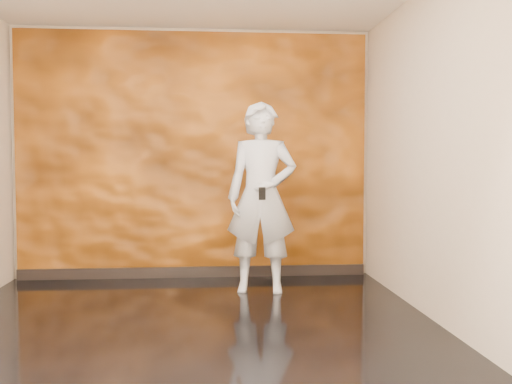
# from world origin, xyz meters

# --- Properties ---
(room) EXTENTS (4.02, 4.02, 2.81)m
(room) POSITION_xyz_m (0.00, 0.00, 1.40)
(room) COLOR black
(room) RESTS_ON ground
(feature_wall) EXTENTS (3.90, 0.06, 2.75)m
(feature_wall) POSITION_xyz_m (0.00, 1.96, 1.38)
(feature_wall) COLOR #CE6A15
(feature_wall) RESTS_ON ground
(baseboard) EXTENTS (3.90, 0.04, 0.12)m
(baseboard) POSITION_xyz_m (0.00, 1.92, 0.06)
(baseboard) COLOR black
(baseboard) RESTS_ON ground
(man) EXTENTS (0.75, 0.55, 1.90)m
(man) POSITION_xyz_m (0.69, 1.17, 0.95)
(man) COLOR #A7ADB9
(man) RESTS_ON ground
(phone) EXTENTS (0.07, 0.03, 0.12)m
(phone) POSITION_xyz_m (0.67, 0.87, 1.00)
(phone) COLOR black
(phone) RESTS_ON man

